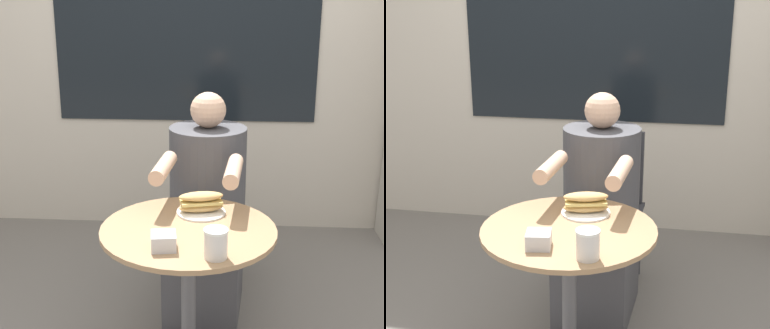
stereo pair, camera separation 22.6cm
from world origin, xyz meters
The scene contains 7 objects.
storefront_wall centered at (0.00, 1.70, 1.40)m, with size 8.00×0.09×2.80m.
cafe_table centered at (0.00, 0.00, 0.52)m, with size 0.71×0.71×0.70m.
diner_chair centered at (0.06, 0.91, 0.52)m, with size 0.41×0.41×0.87m.
seated_diner centered at (0.05, 0.55, 0.49)m, with size 0.42×0.70×1.15m.
sandwich_on_plate centered at (0.04, 0.16, 0.74)m, with size 0.21×0.21×0.09m.
drink_cup centered at (0.12, -0.25, 0.76)m, with size 0.09×0.09×0.11m.
napkin_box centered at (-0.08, -0.19, 0.73)m, with size 0.10×0.10×0.06m.
Camera 2 is at (0.38, -1.92, 1.58)m, focal length 50.00 mm.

